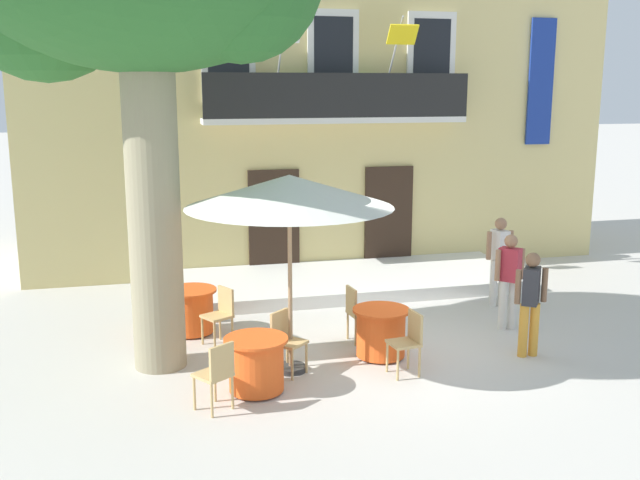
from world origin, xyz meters
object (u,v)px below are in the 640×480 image
object	(u,v)px
cafe_chair_near_tree_1	(408,339)
cafe_chair_front_1	(217,372)
cafe_table_middle	(191,311)
cafe_chair_near_tree_0	(357,310)
pedestrian_by_tree	(499,257)
cafe_table_near_tree	(381,332)
pedestrian_near_entrance	(509,276)
cafe_umbrella	(289,192)
cafe_table_front	(256,364)
pedestrian_mid_plaza	(531,298)
cafe_chair_front_0	(285,338)
cafe_chair_middle_1	(221,312)
cafe_chair_middle_0	(167,293)

from	to	relation	value
cafe_chair_near_tree_1	cafe_chair_front_1	world-z (taller)	same
cafe_table_middle	cafe_chair_front_1	bearing A→B (deg)	-88.38
cafe_chair_near_tree_0	cafe_table_middle	world-z (taller)	cafe_chair_near_tree_0
cafe_chair_near_tree_0	cafe_chair_front_1	bearing A→B (deg)	-140.24
cafe_chair_near_tree_1	pedestrian_by_tree	xyz separation A→B (m)	(2.81, 2.72, 0.42)
cafe_table_near_tree	cafe_chair_front_1	bearing A→B (deg)	-153.35
cafe_table_middle	pedestrian_near_entrance	bearing A→B (deg)	-11.67
cafe_chair_near_tree_0	cafe_umbrella	distance (m)	2.63
cafe_umbrella	pedestrian_by_tree	size ratio (longest dim) A/B	1.73
cafe_table_front	cafe_chair_front_1	distance (m)	0.77
cafe_table_front	cafe_umbrella	bearing A→B (deg)	45.26
cafe_table_front	cafe_table_near_tree	bearing A→B (deg)	22.10
cafe_table_near_tree	pedestrian_mid_plaza	world-z (taller)	pedestrian_mid_plaza
cafe_table_front	cafe_chair_front_1	xyz separation A→B (m)	(-0.58, -0.48, 0.14)
cafe_chair_near_tree_0	cafe_chair_near_tree_1	world-z (taller)	same
pedestrian_mid_plaza	pedestrian_by_tree	distance (m)	2.60
cafe_chair_near_tree_1	pedestrian_mid_plaza	bearing A→B (deg)	6.54
cafe_chair_front_1	cafe_chair_front_0	bearing A→B (deg)	43.71
cafe_chair_near_tree_1	cafe_chair_middle_1	world-z (taller)	same
pedestrian_near_entrance	pedestrian_mid_plaza	distance (m)	1.27
cafe_table_front	cafe_chair_front_1	size ratio (longest dim) A/B	0.95
cafe_table_near_tree	cafe_table_front	size ratio (longest dim) A/B	1.00
cafe_table_near_tree	pedestrian_mid_plaza	distance (m)	2.31
cafe_chair_middle_0	pedestrian_by_tree	world-z (taller)	pedestrian_by_tree
cafe_chair_front_0	cafe_table_middle	bearing A→B (deg)	119.52
pedestrian_near_entrance	pedestrian_by_tree	distance (m)	1.34
pedestrian_mid_plaza	cafe_chair_front_1	bearing A→B (deg)	-170.45
cafe_umbrella	pedestrian_by_tree	xyz separation A→B (m)	(4.41, 2.21, -1.66)
cafe_chair_front_0	pedestrian_mid_plaza	world-z (taller)	pedestrian_mid_plaza
cafe_table_front	pedestrian_mid_plaza	xyz separation A→B (m)	(4.23, 0.32, 0.52)
cafe_chair_middle_0	cafe_umbrella	world-z (taller)	cafe_umbrella
cafe_table_middle	cafe_umbrella	bearing A→B (deg)	-58.10
pedestrian_near_entrance	pedestrian_mid_plaza	world-z (taller)	pedestrian_near_entrance
cafe_chair_near_tree_0	cafe_umbrella	world-z (taller)	cafe_umbrella
cafe_chair_front_1	pedestrian_mid_plaza	xyz separation A→B (m)	(4.81, 0.81, 0.38)
cafe_chair_middle_0	cafe_chair_front_1	world-z (taller)	same
cafe_chair_near_tree_0	cafe_umbrella	bearing A→B (deg)	-143.27
cafe_chair_near_tree_1	cafe_umbrella	world-z (taller)	cafe_umbrella
cafe_table_middle	cafe_chair_middle_1	world-z (taller)	cafe_chair_middle_1
cafe_chair_middle_0	pedestrian_near_entrance	bearing A→B (deg)	-17.40
cafe_table_middle	pedestrian_near_entrance	size ratio (longest dim) A/B	0.53
cafe_table_middle	pedestrian_mid_plaza	bearing A→B (deg)	-25.24
cafe_chair_near_tree_1	pedestrian_near_entrance	size ratio (longest dim) A/B	0.56
cafe_chair_middle_1	pedestrian_mid_plaza	bearing A→B (deg)	-20.66
cafe_chair_near_tree_1	cafe_table_near_tree	bearing A→B (deg)	102.33
cafe_table_near_tree	pedestrian_near_entrance	world-z (taller)	pedestrian_near_entrance
cafe_chair_near_tree_1	cafe_chair_front_1	bearing A→B (deg)	-168.28
cafe_chair_near_tree_1	cafe_table_front	bearing A→B (deg)	-177.64
cafe_chair_near_tree_1	cafe_table_middle	world-z (taller)	cafe_chair_near_tree_1
cafe_table_near_tree	cafe_table_middle	xyz separation A→B (m)	(-2.70, 1.80, 0.00)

